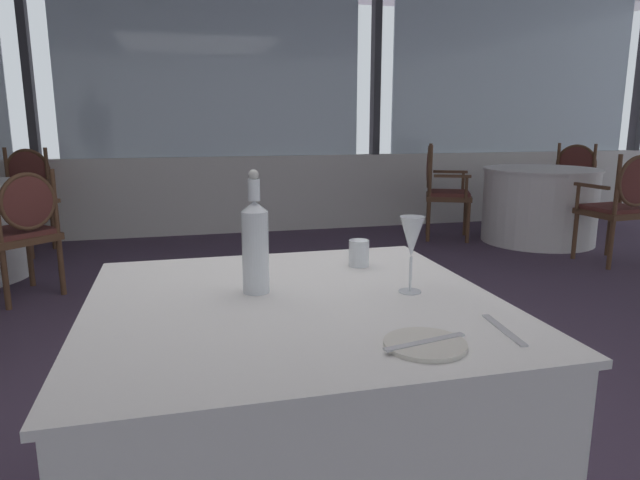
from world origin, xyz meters
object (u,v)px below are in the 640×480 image
at_px(side_plate, 425,344).
at_px(dining_chair_1_1, 440,184).
at_px(wine_glass, 412,239).
at_px(dining_chair_0_0, 20,224).
at_px(water_bottle, 255,244).
at_px(dining_chair_0_1, 23,192).
at_px(dining_chair_1_0, 571,180).
at_px(dining_chair_1_2, 623,200).
at_px(water_tumbler, 359,253).

relative_size(side_plate, dining_chair_1_1, 0.18).
height_order(wine_glass, dining_chair_0_0, wine_glass).
height_order(side_plate, water_bottle, water_bottle).
xyz_separation_m(dining_chair_0_1, dining_chair_1_1, (4.12, -0.39, 0.01)).
bearing_deg(dining_chair_1_1, dining_chair_1_0, 30.02).
height_order(dining_chair_0_1, dining_chair_1_2, dining_chair_0_1).
bearing_deg(side_plate, dining_chair_0_0, 116.67).
height_order(wine_glass, water_tumbler, wine_glass).
xyz_separation_m(wine_glass, dining_chair_1_1, (2.05, 3.99, -0.34)).
xyz_separation_m(side_plate, water_tumbler, (0.07, 0.69, 0.04)).
relative_size(dining_chair_0_1, dining_chair_1_1, 0.99).
height_order(side_plate, dining_chair_0_1, dining_chair_0_1).
bearing_deg(dining_chair_0_0, wine_glass, 168.91).
bearing_deg(water_bottle, dining_chair_0_1, 110.93).
relative_size(side_plate, dining_chair_1_0, 0.19).
height_order(side_plate, dining_chair_1_2, dining_chair_1_2).
distance_m(side_plate, dining_chair_1_2, 4.35).
xyz_separation_m(dining_chair_0_0, dining_chair_0_1, (-0.36, 1.62, 0.03)).
height_order(water_bottle, dining_chair_0_1, water_bottle).
bearing_deg(dining_chair_0_0, dining_chair_1_0, -118.49).
bearing_deg(dining_chair_1_2, water_bottle, 119.63).
distance_m(water_bottle, dining_chair_1_2, 4.29).
xyz_separation_m(water_bottle, dining_chair_0_1, (-1.64, 4.28, -0.33)).
bearing_deg(dining_chair_0_0, water_bottle, 162.98).
bearing_deg(dining_chair_1_0, dining_chair_1_1, -29.98).
bearing_deg(dining_chair_0_1, dining_chair_1_0, 105.14).
bearing_deg(wine_glass, dining_chair_1_0, 47.63).
bearing_deg(side_plate, dining_chair_0_1, 112.15).
bearing_deg(water_tumbler, dining_chair_0_1, 116.29).
height_order(water_bottle, dining_chair_0_0, water_bottle).
distance_m(water_bottle, water_tumbler, 0.44).
distance_m(side_plate, water_tumbler, 0.69).
bearing_deg(side_plate, wine_glass, 71.64).
relative_size(water_bottle, dining_chair_1_2, 0.36).
xyz_separation_m(water_bottle, wine_glass, (0.42, -0.11, 0.01)).
relative_size(dining_chair_0_0, dining_chair_1_2, 0.94).
distance_m(dining_chair_0_0, dining_chair_1_2, 4.78).
bearing_deg(dining_chair_0_0, dining_chair_1_2, -135.08).
relative_size(water_bottle, dining_chair_1_0, 0.36).
height_order(water_tumbler, dining_chair_0_1, dining_chair_0_1).
xyz_separation_m(wine_glass, dining_chair_0_1, (-2.06, 4.39, -0.35)).
height_order(side_plate, dining_chair_0_0, dining_chair_0_0).
bearing_deg(wine_glass, side_plate, -108.36).
height_order(side_plate, wine_glass, wine_glass).
xyz_separation_m(water_bottle, dining_chair_0_0, (-1.28, 2.67, -0.37)).
xyz_separation_m(side_plate, water_bottle, (-0.30, 0.48, 0.14)).
distance_m(dining_chair_0_1, dining_chair_1_2, 5.45).
bearing_deg(dining_chair_0_1, dining_chair_1_1, 101.86).
bearing_deg(dining_chair_1_0, wine_glass, 12.10).
bearing_deg(water_bottle, water_tumbler, 29.01).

